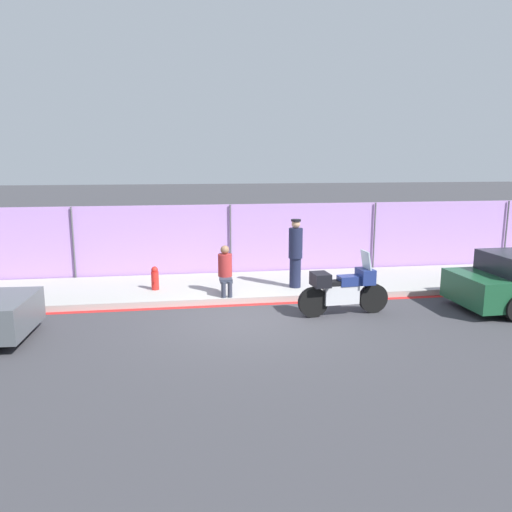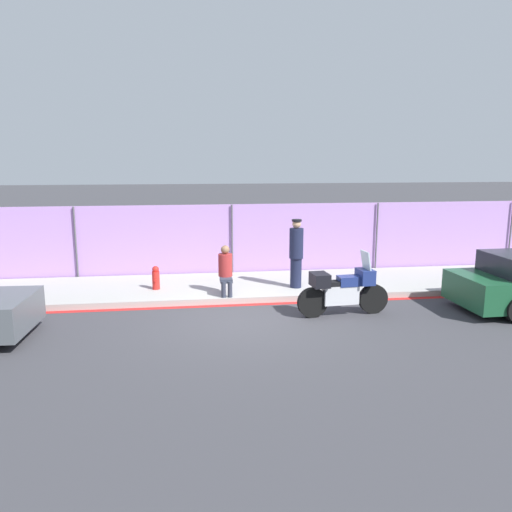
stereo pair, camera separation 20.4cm
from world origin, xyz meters
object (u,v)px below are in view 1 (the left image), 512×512
Objects in this scene: person_seated_on_curb at (225,268)px; motorcycle at (343,290)px; officer_standing at (295,253)px; fire_hydrant at (155,278)px.

motorcycle is at bearing -32.64° from person_seated_on_curb.
officer_standing reaches higher than person_seated_on_curb.
motorcycle is at bearing -72.27° from officer_standing.
person_seated_on_curb is at bearing -21.36° from fire_hydrant.
fire_hydrant is at bearing 158.64° from person_seated_on_curb.
officer_standing reaches higher than fire_hydrant.
person_seated_on_curb is (-1.89, -0.40, -0.25)m from officer_standing.
motorcycle is 4.89m from fire_hydrant.
officer_standing is at bearing -4.64° from fire_hydrant.
motorcycle is at bearing -28.28° from fire_hydrant.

